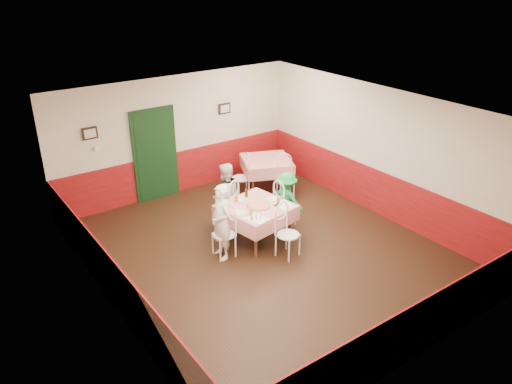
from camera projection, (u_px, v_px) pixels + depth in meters
floor at (266, 252)px, 9.61m from camera, size 7.00×7.00×0.00m
ceiling at (267, 110)px, 8.44m from camera, size 7.00×7.00×0.00m
back_wall at (177, 136)px, 11.61m from camera, size 6.00×0.10×2.80m
front_wall at (427, 275)px, 6.44m from camera, size 6.00×0.10×2.80m
left_wall at (105, 233)px, 7.44m from camera, size 0.10×7.00×2.80m
right_wall at (379, 152)px, 10.61m from camera, size 0.10×7.00×2.80m
wainscot_back at (180, 172)px, 11.98m from camera, size 6.00×0.03×1.00m
wainscot_front at (417, 330)px, 6.83m from camera, size 6.00×0.03×1.00m
wainscot_left at (113, 283)px, 7.83m from camera, size 0.03×7.00×1.00m
wainscot_right at (375, 191)px, 10.98m from camera, size 0.03×7.00×1.00m
door at (155, 156)px, 11.40m from camera, size 0.96×0.06×2.10m
picture_left at (90, 133)px, 10.33m from camera, size 0.32×0.03×0.26m
picture_right at (225, 109)px, 12.07m from camera, size 0.32×0.03×0.26m
thermostat at (97, 148)px, 10.53m from camera, size 0.10×0.03×0.10m
main_table at (256, 223)px, 9.88m from camera, size 1.40×1.40×0.77m
second_table at (266, 174)px, 12.17m from camera, size 1.47×1.47×0.77m
chair_left at (224, 235)px, 9.31m from camera, size 0.46×0.46×0.90m
chair_right at (285, 206)px, 10.39m from camera, size 0.42×0.42×0.90m
chair_far at (227, 206)px, 10.40m from camera, size 0.54×0.54×0.90m
chair_near at (288, 235)px, 9.30m from camera, size 0.50×0.50×0.90m
chair_second_a at (241, 178)px, 11.74m from camera, size 0.55×0.55×0.90m
chair_second_b at (286, 181)px, 11.58m from camera, size 0.55×0.55×0.90m
pizza at (259, 205)px, 9.69m from camera, size 0.51×0.51×0.03m
plate_left at (240, 212)px, 9.44m from camera, size 0.29×0.29×0.01m
plate_right at (273, 199)px, 9.98m from camera, size 0.29×0.29×0.01m
plate_far at (242, 199)px, 9.98m from camera, size 0.29×0.29×0.01m
glass_a at (251, 212)px, 9.30m from camera, size 0.09×0.09×0.14m
glass_b at (278, 201)px, 9.77m from camera, size 0.08×0.08×0.13m
glass_c at (237, 199)px, 9.86m from camera, size 0.08×0.08×0.12m
beer_bottle at (246, 192)px, 10.00m from camera, size 0.07×0.07×0.22m
shaker_a at (256, 217)px, 9.19m from camera, size 0.04×0.04×0.09m
shaker_b at (260, 217)px, 9.20m from camera, size 0.04×0.04×0.09m
shaker_c at (252, 218)px, 9.15m from camera, size 0.04×0.04×0.09m
menu_left at (257, 218)px, 9.23m from camera, size 0.40×0.47×0.00m
menu_right at (284, 205)px, 9.75m from camera, size 0.32×0.41×0.00m
wallet at (277, 205)px, 9.71m from camera, size 0.12×0.11×0.02m
diner_left at (221, 222)px, 9.16m from camera, size 0.40×0.56×1.47m
diner_far at (226, 195)px, 10.33m from camera, size 0.78×0.68×1.37m
diner_right at (287, 199)px, 10.37m from camera, size 0.66×0.86×1.17m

